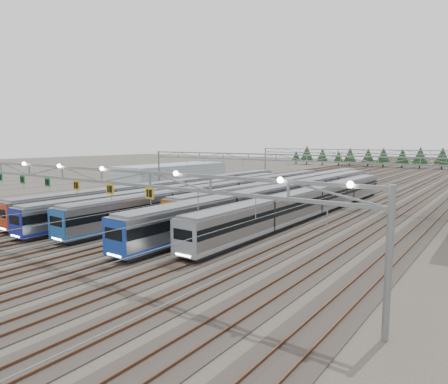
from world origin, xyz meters
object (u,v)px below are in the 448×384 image
Objects in this scene: gantry_mid at (276,163)px; west_shed at (173,173)px; train_c at (232,193)px; train_a at (180,190)px; train_e at (289,196)px; gantry_near at (61,175)px; train_f at (312,201)px; train_b at (187,195)px; gantry_far at (359,155)px; train_d at (292,188)px.

gantry_mid is 1.88× the size of west_shed.
train_a is at bearing -168.21° from train_c.
train_c is 0.93× the size of train_e.
train_a is at bearing 111.68° from gantry_near.
train_e is 5.00m from train_f.
train_a is at bearing -44.85° from west_shed.
train_a is 1.09× the size of train_f.
train_c is at bearing 50.01° from train_b.
gantry_far is at bearing 90.00° from gantry_mid.
train_c is at bearing -92.34° from gantry_far.
gantry_far reaches higher than train_a.
train_b is at bearing -37.77° from train_a.
train_d is 42.19m from gantry_near.
gantry_near is (2.20, -30.06, 5.03)m from train_c.
train_f is (13.50, -0.42, 0.01)m from train_c.
train_f is 0.93× the size of gantry_far.
gantry_near is 85.12m from gantry_far.
train_d is 10.95m from train_e.
gantry_far is 1.88× the size of west_shed.
gantry_mid reaches higher than train_a.
train_e is 45.69m from west_shed.
train_c is 1.13× the size of train_f.
gantry_near is (-2.30, -41.82, 5.05)m from train_d.
train_a is at bearing -133.31° from gantry_mid.
train_d is 1.08× the size of gantry_far.
gantry_mid is at bearing 66.36° from train_b.
train_b is 0.92× the size of gantry_mid.
train_d is (13.50, 13.63, 0.01)m from train_a.
train_e is 2.11× the size of west_shed.
train_f is at bearing -53.53° from train_d.
west_shed is (-41.30, 19.54, 0.06)m from train_e.
train_b is 19.34m from train_d.
gantry_far reaches higher than train_f.
train_e is at bearing -82.78° from gantry_far.
west_shed reaches higher than train_c.
gantry_mid and gantry_far have the same top height.
train_c is 38.70m from west_shed.
train_b is 0.99× the size of train_f.
train_c is (9.00, 1.88, 0.04)m from train_a.
west_shed reaches higher than train_e.
train_d reaches higher than train_b.
gantry_far reaches higher than train_d.
west_shed is (-34.55, -33.75, -4.18)m from gantry_far.
train_b is at bearing -43.81° from west_shed.
train_a is 58.20m from gantry_far.
train_f is 50.69m from west_shed.
train_c reaches higher than train_b.
gantry_near is 1.00× the size of gantry_far.
train_f reaches higher than train_c.
train_a is 18.37m from train_e.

